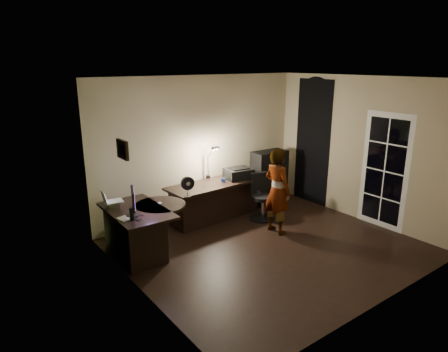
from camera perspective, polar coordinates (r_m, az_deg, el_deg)
floor at (r=6.71m, az=6.48°, el=-10.09°), size 4.50×4.00×0.01m
ceiling at (r=6.03m, az=7.31°, el=13.71°), size 4.50×4.00×0.01m
wall_back at (r=7.77m, az=-3.32°, el=4.24°), size 4.50×0.01×2.70m
wall_front at (r=5.04m, az=22.69°, el=-3.64°), size 4.50×0.01×2.70m
wall_left at (r=5.02m, az=-12.29°, el=-2.80°), size 0.01×4.00×2.70m
wall_right at (r=7.92m, az=18.89°, el=3.62°), size 0.01×4.00×2.70m
green_wall_overlay at (r=5.02m, az=-12.13°, el=-2.77°), size 0.00×4.00×2.70m
arched_doorway at (r=8.60m, az=12.54°, el=4.70°), size 0.01×0.90×2.60m
french_door at (r=7.68m, az=21.94°, el=0.64°), size 0.02×0.92×2.10m
framed_picture at (r=5.30m, az=-14.30°, el=3.69°), size 0.04×0.30×0.25m
desk_left at (r=6.41m, az=-12.19°, el=-7.87°), size 0.83×1.33×0.76m
desk_right at (r=7.64m, az=-1.03°, el=-3.57°), size 2.01×0.78×0.74m
cabinet at (r=8.53m, az=6.44°, el=-0.17°), size 0.77×0.41×1.13m
laptop_stand at (r=6.44m, az=-15.58°, el=-3.93°), size 0.27×0.25×0.09m
laptop at (r=6.39m, az=-15.61°, el=-2.70°), size 0.34×0.32×0.21m
monitor at (r=5.97m, az=-13.01°, el=-4.28°), size 0.25×0.45×0.30m
mouse at (r=6.43m, az=-9.16°, el=-3.82°), size 0.08×0.10×0.03m
phone at (r=5.88m, az=-12.38°, el=-6.05°), size 0.11×0.14×0.01m
pen at (r=6.03m, az=-11.94°, el=-5.47°), size 0.10×0.10×0.01m
speaker at (r=5.85m, az=-13.02°, el=-5.27°), size 0.07×0.07×0.19m
notepad at (r=5.94m, az=-14.06°, el=-5.93°), size 0.18×0.23×0.01m
desk_fan at (r=6.71m, az=-5.25°, el=-1.54°), size 0.25×0.17×0.36m
headphones at (r=7.55m, az=0.42°, el=-0.47°), size 0.23×0.16×0.10m
printer at (r=7.75m, az=2.08°, el=0.42°), size 0.56×0.46×0.22m
desk_lamp at (r=7.70m, az=-2.31°, el=2.24°), size 0.19×0.34×0.72m
office_chair at (r=7.66m, az=5.55°, el=-3.05°), size 0.60×0.60×0.88m
person at (r=7.01m, az=7.63°, el=-2.16°), size 0.38×0.56×1.52m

